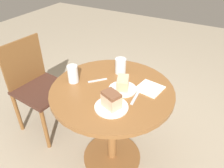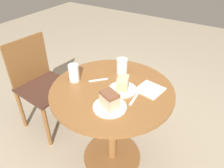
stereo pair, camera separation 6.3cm
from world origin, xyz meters
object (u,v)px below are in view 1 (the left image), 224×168
Objects in this scene: cake_slice_far at (111,100)px; plate_far at (111,107)px; plate_near at (123,89)px; chair at (38,85)px; glass_lemonade at (73,75)px; glass_water at (120,66)px; cake_slice_near at (123,83)px.

plate_far is at bearing -135.00° from cake_slice_far.
plate_near is at bearing 7.28° from cake_slice_far.
chair is 0.62m from glass_lemonade.
chair is 4.19× the size of plate_far.
plate_near is 0.21m from plate_far.
cake_slice_far is 0.43m from glass_water.
glass_lemonade is (-0.09, -0.52, 0.32)m from chair.
chair is 0.92m from plate_near.
plate_near is 1.63× the size of glass_water.
cake_slice_far is at bearing 45.00° from plate_far.
chair is at bearing 89.58° from plate_near.
glass_water reaches higher than plate_near.
plate_near is (-0.01, -0.88, 0.27)m from chair.
chair is 0.93m from cake_slice_near.
plate_near is 1.61× the size of cake_slice_near.
chair is 6.62× the size of cake_slice_far.
chair is 0.84m from glass_water.
cake_slice_near reaches higher than plate_near.
cake_slice_far is at bearing -97.61° from chair.
chair is 0.98m from cake_slice_far.
chair reaches higher than cake_slice_far.
chair is 7.36× the size of cake_slice_near.
plate_far is 1.58× the size of cake_slice_far.
chair is at bearing 89.58° from cake_slice_near.
plate_far is at bearing -97.61° from chair.
cake_slice_near is at bearing 0.00° from plate_near.
glass_lemonade is at bearing -94.24° from chair.
cake_slice_far is at bearing -107.55° from glass_lemonade.
glass_water is (0.20, 0.12, 0.05)m from plate_near.
cake_slice_far is at bearing -172.72° from cake_slice_near.
cake_slice_far is 0.40m from glass_lemonade.
cake_slice_far is at bearing -172.72° from plate_near.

